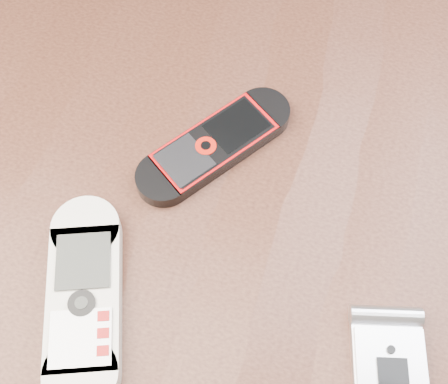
{
  "coord_description": "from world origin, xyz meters",
  "views": [
    {
      "loc": [
        0.07,
        -0.24,
        1.23
      ],
      "look_at": [
        0.01,
        0.0,
        0.76
      ],
      "focal_mm": 50.0,
      "sensor_mm": 36.0,
      "label": 1
    }
  ],
  "objects": [
    {
      "name": "motorola_razr",
      "position": [
        0.16,
        -0.12,
        0.76
      ],
      "size": [
        0.08,
        0.12,
        0.02
      ],
      "primitive_type": "cube",
      "rotation": [
        0.0,
        0.0,
        0.22
      ],
      "color": "silver",
      "rests_on": "table"
    },
    {
      "name": "nokia_white",
      "position": [
        -0.08,
        -0.12,
        0.76
      ],
      "size": [
        0.11,
        0.18,
        0.02
      ],
      "primitive_type": "cube",
      "rotation": [
        0.0,
        0.0,
        0.34
      ],
      "color": "beige",
      "rests_on": "table"
    },
    {
      "name": "table",
      "position": [
        0.0,
        0.0,
        0.64
      ],
      "size": [
        1.2,
        0.8,
        0.75
      ],
      "color": "black",
      "rests_on": "ground"
    },
    {
      "name": "ground",
      "position": [
        0.0,
        0.0,
        0.0
      ],
      "size": [
        4.0,
        4.0,
        0.0
      ],
      "primitive_type": "plane",
      "color": "#472B19",
      "rests_on": "ground"
    },
    {
      "name": "nokia_black_red",
      "position": [
        -0.02,
        0.04,
        0.76
      ],
      "size": [
        0.14,
        0.16,
        0.02
      ],
      "primitive_type": "cube",
      "rotation": [
        0.0,
        0.0,
        -0.64
      ],
      "color": "black",
      "rests_on": "table"
    }
  ]
}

